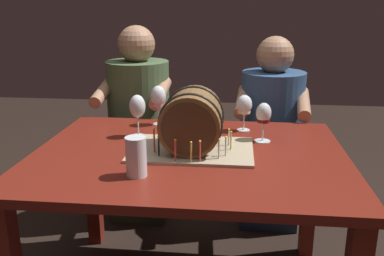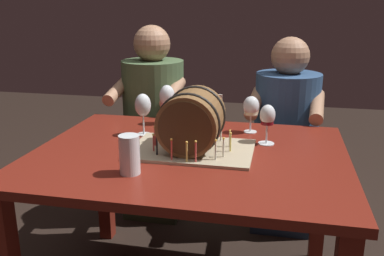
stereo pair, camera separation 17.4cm
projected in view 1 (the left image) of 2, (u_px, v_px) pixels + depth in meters
name	position (u px, v px, depth m)	size (l,w,h in m)	color
dining_table	(189.00, 175.00, 1.79)	(1.29, 1.00, 0.72)	maroon
barrel_cake	(192.00, 123.00, 1.74)	(0.51, 0.35, 0.26)	tan
wine_glass_empty	(137.00, 107.00, 1.93)	(0.07, 0.07, 0.20)	white
wine_glass_rose	(158.00, 98.00, 2.12)	(0.08, 0.08, 0.20)	white
wine_glass_white	(244.00, 106.00, 2.02)	(0.08, 0.08, 0.18)	white
wine_glass_red	(264.00, 115.00, 1.86)	(0.07, 0.07, 0.18)	white
beer_pint	(136.00, 158.00, 1.50)	(0.08, 0.08, 0.14)	white
menu_card	(203.00, 110.00, 2.12)	(0.11, 0.01, 0.16)	silver
person_seated_left	(139.00, 129.00, 2.60)	(0.41, 0.49, 1.19)	#2A3A24
person_seated_right	(271.00, 138.00, 2.53)	(0.42, 0.50, 1.14)	#1B2D46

